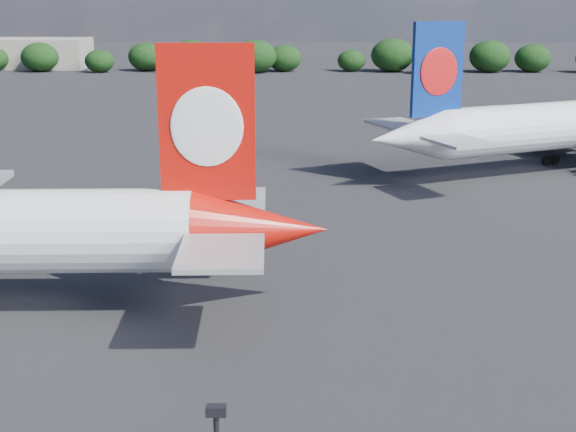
{
  "coord_description": "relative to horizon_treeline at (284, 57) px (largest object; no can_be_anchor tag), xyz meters",
  "views": [
    {
      "loc": [
        16.99,
        -33.6,
        20.86
      ],
      "look_at": [
        16.0,
        12.0,
        8.0
      ],
      "focal_mm": 50.0,
      "sensor_mm": 36.0,
      "label": 1
    }
  ],
  "objects": [
    {
      "name": "ground",
      "position": [
        -11.35,
        -120.76,
        -3.86
      ],
      "size": [
        500.0,
        500.0,
        0.0
      ],
      "primitive_type": "plane",
      "color": "black",
      "rests_on": "ground"
    },
    {
      "name": "highway_sign",
      "position": [
        -29.35,
        -4.76,
        -0.73
      ],
      "size": [
        6.0,
        0.3,
        4.5
      ],
      "color": "#125C1D",
      "rests_on": "ground"
    },
    {
      "name": "horizon_treeline",
      "position": [
        0.0,
        0.0,
        0.0
      ],
      "size": [
        207.67,
        15.53,
        8.82
      ],
      "color": "black",
      "rests_on": "ground"
    },
    {
      "name": "billboard_yellow",
      "position": [
        0.65,
        1.24,
        0.01
      ],
      "size": [
        5.0,
        0.3,
        5.5
      ],
      "color": "#ECAD14",
      "rests_on": "ground"
    },
    {
      "name": "terminal_building",
      "position": [
        -76.35,
        11.24,
        0.14
      ],
      "size": [
        42.0,
        16.0,
        8.0
      ],
      "color": "gray",
      "rests_on": "ground"
    }
  ]
}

